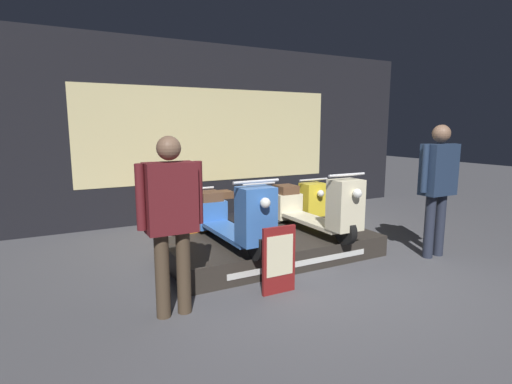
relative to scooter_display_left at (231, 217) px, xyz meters
name	(u,v)px	position (x,y,z in m)	size (l,w,h in m)	color
ground_plane	(335,278)	(0.87, -0.93, -0.62)	(30.00, 30.00, 0.00)	#4C4C51
shop_wall_back	(213,133)	(0.87, 2.69, 0.98)	(8.92, 0.09, 3.20)	black
display_platform	(273,247)	(0.62, 0.04, -0.48)	(2.76, 1.33, 0.28)	#2D2823
scooter_display_left	(231,217)	(0.00, 0.00, 0.00)	(0.54, 1.80, 0.88)	black
scooter_display_right	(314,208)	(1.24, 0.00, 0.00)	(0.54, 1.80, 0.88)	black
scooter_backrow_0	(182,216)	(-0.14, 1.52, -0.28)	(0.54, 1.80, 0.88)	black
scooter_backrow_1	(240,210)	(0.87, 1.52, -0.28)	(0.54, 1.80, 0.88)	black
scooter_backrow_2	(291,204)	(1.87, 1.52, -0.28)	(0.54, 1.80, 0.88)	black
person_left_browsing	(171,212)	(-1.01, -0.93, 0.35)	(0.60, 0.25, 1.64)	#473828
person_right_browsing	(438,179)	(2.53, -0.93, 0.42)	(0.62, 0.26, 1.74)	#232838
price_sign_board	(279,260)	(0.09, -0.97, -0.26)	(0.38, 0.04, 0.71)	maroon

